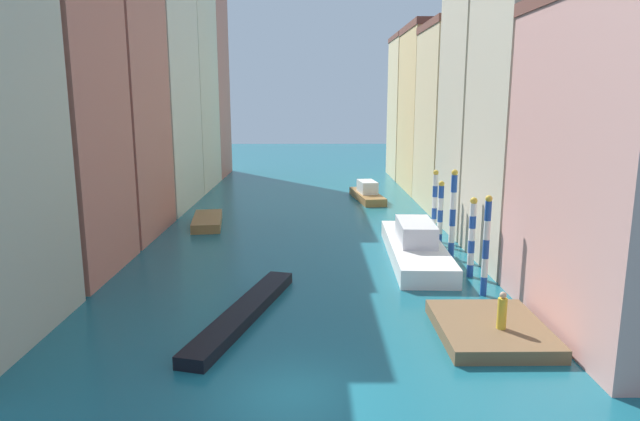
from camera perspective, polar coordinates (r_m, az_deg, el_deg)
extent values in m
plane|color=#196070|center=(41.60, -1.55, -1.44)|extent=(154.00, 154.00, 0.00)
cube|color=#C6705B|center=(32.45, -27.49, 8.62)|extent=(7.68, 7.73, 16.74)
cube|color=#C6705B|center=(40.39, -22.09, 10.88)|extent=(7.68, 8.72, 18.89)
cube|color=beige|center=(50.09, -17.84, 11.42)|extent=(7.68, 10.91, 19.47)
cube|color=beige|center=(60.58, -14.86, 12.24)|extent=(7.68, 10.35, 21.07)
cube|color=#C6705B|center=(69.86, -12.95, 12.27)|extent=(7.68, 8.41, 21.33)
cube|color=#BCB299|center=(33.56, 22.71, 8.12)|extent=(7.68, 7.64, 15.63)
cube|color=#BCB299|center=(40.85, 18.44, 9.88)|extent=(7.68, 7.16, 17.12)
cube|color=beige|center=(49.09, 15.08, 8.89)|extent=(7.68, 8.98, 14.85)
cube|color=brown|center=(49.41, 15.56, 17.86)|extent=(7.83, 9.16, 0.59)
cube|color=#DBB77A|center=(58.53, 12.51, 9.82)|extent=(7.68, 10.22, 15.83)
cube|color=brown|center=(58.93, 12.87, 17.86)|extent=(7.83, 10.43, 0.67)
cube|color=beige|center=(68.17, 10.63, 10.13)|extent=(7.68, 8.34, 15.97)
cube|color=brown|center=(68.53, 10.89, 17.04)|extent=(7.83, 8.51, 0.53)
cube|color=brown|center=(23.47, 17.09, -11.55)|extent=(4.12, 5.19, 0.54)
cylinder|color=gold|center=(22.72, 18.18, -10.02)|extent=(0.36, 0.36, 1.22)
sphere|color=tan|center=(22.46, 18.30, -8.25)|extent=(0.26, 0.26, 0.26)
cylinder|color=#1E479E|center=(27.83, 16.46, -7.45)|extent=(0.30, 0.30, 0.91)
cylinder|color=white|center=(27.55, 16.56, -5.65)|extent=(0.30, 0.30, 0.91)
cylinder|color=#1E479E|center=(27.31, 16.67, -3.81)|extent=(0.30, 0.30, 0.91)
cylinder|color=white|center=(27.09, 16.78, -1.94)|extent=(0.30, 0.30, 0.91)
cylinder|color=#1E479E|center=(26.90, 16.89, -0.04)|extent=(0.30, 0.30, 0.91)
sphere|color=gold|center=(26.80, 16.96, 1.17)|extent=(0.33, 0.33, 0.33)
cylinder|color=#1E479E|center=(30.51, 15.15, -5.97)|extent=(0.34, 0.34, 0.66)
cylinder|color=white|center=(30.32, 15.22, -4.78)|extent=(0.34, 0.34, 0.66)
cylinder|color=#1E479E|center=(30.15, 15.28, -3.59)|extent=(0.34, 0.34, 0.66)
cylinder|color=white|center=(29.99, 15.35, -2.37)|extent=(0.34, 0.34, 0.66)
cylinder|color=#1E479E|center=(29.85, 15.41, -1.15)|extent=(0.34, 0.34, 0.66)
cylinder|color=white|center=(29.72, 15.48, 0.09)|extent=(0.34, 0.34, 0.66)
sphere|color=gold|center=(29.64, 15.53, 0.97)|extent=(0.37, 0.37, 0.37)
cylinder|color=#1E479E|center=(33.51, 13.31, -4.02)|extent=(0.34, 0.34, 0.99)
cylinder|color=white|center=(33.27, 13.38, -2.37)|extent=(0.34, 0.34, 0.99)
cylinder|color=#1E479E|center=(33.05, 13.46, -0.70)|extent=(0.34, 0.34, 0.99)
cylinder|color=white|center=(32.86, 13.54, 0.99)|extent=(0.34, 0.34, 0.99)
cylinder|color=#1E479E|center=(32.71, 13.62, 2.70)|extent=(0.34, 0.34, 0.99)
sphere|color=gold|center=(32.62, 13.67, 3.80)|extent=(0.38, 0.38, 0.38)
cylinder|color=#1E479E|center=(36.38, 12.15, -2.94)|extent=(0.33, 0.33, 0.77)
cylinder|color=white|center=(36.20, 12.20, -1.75)|extent=(0.33, 0.33, 0.77)
cylinder|color=#1E479E|center=(36.03, 12.25, -0.55)|extent=(0.33, 0.33, 0.77)
cylinder|color=white|center=(35.89, 12.30, 0.66)|extent=(0.33, 0.33, 0.77)
cylinder|color=#1E479E|center=(35.76, 12.35, 1.88)|extent=(0.33, 0.33, 0.77)
sphere|color=gold|center=(35.68, 12.39, 2.70)|extent=(0.37, 0.37, 0.37)
cylinder|color=#1E479E|center=(37.58, 11.57, -2.49)|extent=(0.32, 0.32, 0.73)
cylinder|color=white|center=(37.41, 11.61, -1.39)|extent=(0.32, 0.32, 0.73)
cylinder|color=#1E479E|center=(37.26, 11.66, -0.29)|extent=(0.32, 0.32, 0.73)
cylinder|color=white|center=(37.12, 11.70, 0.82)|extent=(0.32, 0.32, 0.73)
cylinder|color=#1E479E|center=(37.00, 11.75, 1.94)|extent=(0.32, 0.32, 0.73)
cylinder|color=white|center=(36.89, 11.79, 3.06)|extent=(0.32, 0.32, 0.73)
sphere|color=gold|center=(36.82, 11.82, 3.83)|extent=(0.35, 0.35, 0.35)
cube|color=white|center=(33.19, 9.75, -4.02)|extent=(3.44, 11.44, 1.00)
cube|color=silver|center=(32.92, 9.81, -2.15)|extent=(2.13, 4.15, 1.21)
cube|color=black|center=(24.35, -7.81, -10.33)|extent=(3.79, 9.99, 0.50)
cube|color=olive|center=(42.04, -11.50, -1.07)|extent=(2.77, 5.94, 0.66)
cube|color=olive|center=(51.83, 4.86, 1.46)|extent=(2.85, 7.47, 0.68)
cube|color=silver|center=(51.68, 4.88, 2.44)|extent=(1.80, 2.98, 1.11)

